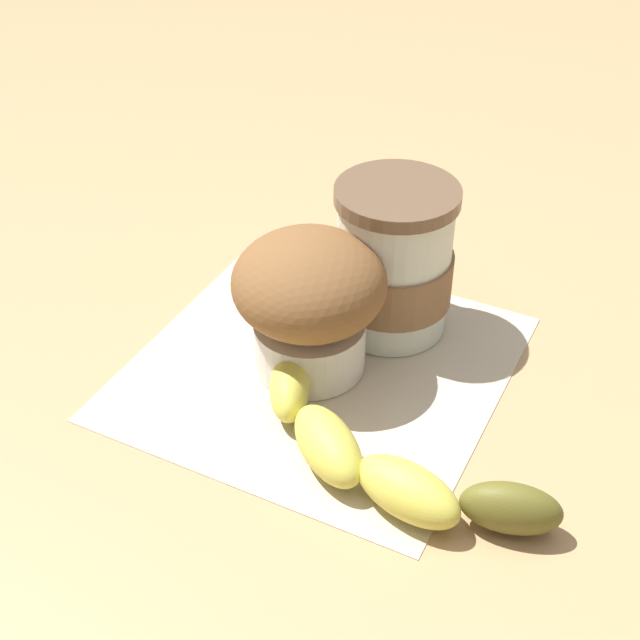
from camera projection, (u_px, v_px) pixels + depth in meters
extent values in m
plane|color=tan|center=(320.00, 367.00, 0.64)|extent=(3.00, 3.00, 0.00)
cube|color=beige|center=(320.00, 367.00, 0.64)|extent=(0.29, 0.29, 0.00)
cylinder|color=silver|center=(393.00, 265.00, 0.65)|extent=(0.08, 0.08, 0.11)
cylinder|color=brown|center=(398.00, 195.00, 0.62)|extent=(0.09, 0.09, 0.01)
cylinder|color=#846042|center=(393.00, 276.00, 0.66)|extent=(0.09, 0.09, 0.04)
cylinder|color=white|center=(311.00, 342.00, 0.64)|extent=(0.08, 0.08, 0.04)
ellipsoid|color=brown|center=(310.00, 281.00, 0.60)|extent=(0.11, 0.11, 0.07)
ellipsoid|color=#D6CC4C|center=(290.00, 387.00, 0.60)|extent=(0.07, 0.04, 0.03)
ellipsoid|color=#D6CC4C|center=(328.00, 445.00, 0.56)|extent=(0.08, 0.07, 0.03)
ellipsoid|color=#D6CC4C|center=(408.00, 491.00, 0.53)|extent=(0.06, 0.08, 0.03)
ellipsoid|color=brown|center=(511.00, 508.00, 0.52)|extent=(0.03, 0.06, 0.03)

